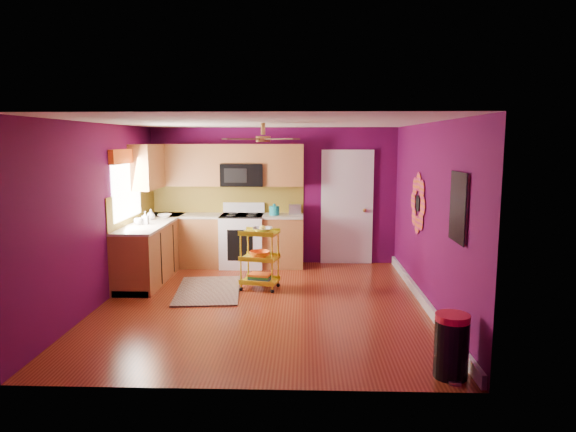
{
  "coord_description": "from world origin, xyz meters",
  "views": [
    {
      "loc": [
        0.58,
        -6.9,
        2.25
      ],
      "look_at": [
        0.34,
        0.4,
        1.18
      ],
      "focal_mm": 32.0,
      "sensor_mm": 36.0,
      "label": 1
    }
  ],
  "objects": [
    {
      "name": "room_envelope",
      "position": [
        0.03,
        0.0,
        1.63
      ],
      "size": [
        4.54,
        5.04,
        2.52
      ],
      "color": "#560942",
      "rests_on": "ground"
    },
    {
      "name": "left_window",
      "position": [
        -2.22,
        1.05,
        1.74
      ],
      "size": [
        0.08,
        1.35,
        1.08
      ],
      "color": "white",
      "rests_on": "ground"
    },
    {
      "name": "ceiling_fan",
      "position": [
        0.0,
        0.2,
        2.29
      ],
      "size": [
        1.01,
        1.01,
        0.26
      ],
      "color": "#BF8C3F",
      "rests_on": "ground"
    },
    {
      "name": "ground",
      "position": [
        0.0,
        0.0,
        0.0
      ],
      "size": [
        5.0,
        5.0,
        0.0
      ],
      "primitive_type": "plane",
      "color": "maroon",
      "rests_on": "ground"
    },
    {
      "name": "lower_cabinets",
      "position": [
        -1.35,
        1.82,
        0.43
      ],
      "size": [
        2.81,
        2.31,
        0.94
      ],
      "color": "brown",
      "rests_on": "ground"
    },
    {
      "name": "panel_door",
      "position": [
        1.35,
        2.47,
        1.02
      ],
      "size": [
        0.95,
        0.11,
        2.15
      ],
      "color": "white",
      "rests_on": "ground"
    },
    {
      "name": "teal_kettle",
      "position": [
        0.03,
        2.17,
        1.02
      ],
      "size": [
        0.18,
        0.18,
        0.21
      ],
      "color": "teal",
      "rests_on": "lower_cabinets"
    },
    {
      "name": "shag_rug",
      "position": [
        -0.88,
        0.58,
        0.01
      ],
      "size": [
        1.08,
        1.6,
        0.02
      ],
      "primitive_type": "cube",
      "rotation": [
        0.0,
        0.0,
        0.1
      ],
      "color": "black",
      "rests_on": "ground"
    },
    {
      "name": "trash_can",
      "position": [
        1.99,
        -2.18,
        0.31
      ],
      "size": [
        0.38,
        0.39,
        0.63
      ],
      "color": "black",
      "rests_on": "ground"
    },
    {
      "name": "soap_bottle_a",
      "position": [
        -1.96,
        1.08,
        1.04
      ],
      "size": [
        0.09,
        0.09,
        0.21
      ],
      "primitive_type": "imported",
      "color": "#EA3F72",
      "rests_on": "lower_cabinets"
    },
    {
      "name": "upper_cabinetry",
      "position": [
        -1.24,
        2.17,
        1.8
      ],
      "size": [
        2.8,
        2.3,
        1.26
      ],
      "color": "brown",
      "rests_on": "ground"
    },
    {
      "name": "counter_cup",
      "position": [
        -2.05,
        1.02,
        0.99
      ],
      "size": [
        0.13,
        0.13,
        0.11
      ],
      "primitive_type": "imported",
      "color": "white",
      "rests_on": "lower_cabinets"
    },
    {
      "name": "counter_dish",
      "position": [
        -1.86,
        1.83,
        0.97
      ],
      "size": [
        0.24,
        0.24,
        0.06
      ],
      "primitive_type": "imported",
      "color": "white",
      "rests_on": "lower_cabinets"
    },
    {
      "name": "electric_range",
      "position": [
        -0.55,
        2.17,
        0.48
      ],
      "size": [
        0.76,
        0.66,
        1.13
      ],
      "color": "white",
      "rests_on": "ground"
    },
    {
      "name": "right_wall_art",
      "position": [
        2.23,
        -0.34,
        1.44
      ],
      "size": [
        0.04,
        2.74,
        1.04
      ],
      "color": "black",
      "rests_on": "ground"
    },
    {
      "name": "toaster",
      "position": [
        0.4,
        2.3,
        1.03
      ],
      "size": [
        0.22,
        0.15,
        0.18
      ],
      "primitive_type": "cube",
      "color": "beige",
      "rests_on": "lower_cabinets"
    },
    {
      "name": "rolling_cart",
      "position": [
        -0.1,
        0.72,
        0.51
      ],
      "size": [
        0.62,
        0.51,
        1.0
      ],
      "color": "yellow",
      "rests_on": "ground"
    },
    {
      "name": "soap_bottle_b",
      "position": [
        -2.02,
        1.58,
        1.03
      ],
      "size": [
        0.14,
        0.14,
        0.18
      ],
      "primitive_type": "imported",
      "color": "white",
      "rests_on": "lower_cabinets"
    }
  ]
}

